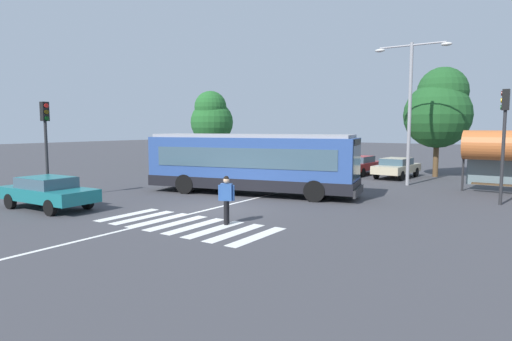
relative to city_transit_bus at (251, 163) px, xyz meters
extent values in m
plane|color=#3D3D42|center=(1.20, -4.09, -1.59)|extent=(160.00, 160.00, 0.00)
cylinder|color=black|center=(3.26, 1.92, -1.09)|extent=(1.04, 0.51, 1.00)
cylinder|color=black|center=(3.77, -0.37, -1.09)|extent=(1.04, 0.51, 1.00)
cylinder|color=black|center=(-3.38, 0.46, -1.09)|extent=(1.04, 0.51, 1.00)
cylinder|color=black|center=(-2.88, -1.83, -1.09)|extent=(1.04, 0.51, 1.00)
cube|color=#2D4C8E|center=(-0.02, 0.00, 0.04)|extent=(10.93, 4.77, 2.55)
cube|color=black|center=(-0.02, 0.00, -0.96)|extent=(11.04, 4.82, 0.55)
cube|color=#3D5666|center=(-0.02, 0.00, 0.34)|extent=(9.69, 4.54, 0.96)
cube|color=#3D5666|center=(5.18, 1.14, 0.24)|extent=(0.52, 2.20, 1.63)
cube|color=black|center=(5.18, 1.14, 1.13)|extent=(0.47, 1.91, 0.28)
cube|color=#99999E|center=(-0.02, 0.00, 1.39)|extent=(10.47, 4.48, 0.16)
cube|color=#28282B|center=(5.28, 1.16, -1.16)|extent=(0.66, 2.52, 0.36)
cylinder|color=black|center=(3.21, -6.22, -1.16)|extent=(0.16, 0.16, 0.85)
cylinder|color=black|center=(3.30, -6.40, -1.16)|extent=(0.16, 0.16, 0.85)
cube|color=#2D569E|center=(3.26, -6.31, -0.44)|extent=(0.47, 0.41, 0.60)
cylinder|color=#2D569E|center=(3.05, -6.42, -0.47)|extent=(0.10, 0.10, 0.55)
cylinder|color=#2D569E|center=(3.47, -6.20, -0.47)|extent=(0.10, 0.10, 0.55)
sphere|color=tan|center=(3.26, -6.31, -0.03)|extent=(0.22, 0.22, 0.22)
sphere|color=black|center=(3.26, -6.31, 0.04)|extent=(0.19, 0.19, 0.19)
cylinder|color=black|center=(-3.34, -7.27, -1.27)|extent=(0.65, 0.22, 0.64)
cylinder|color=black|center=(-3.28, -8.94, -1.27)|extent=(0.65, 0.22, 0.64)
cylinder|color=black|center=(-6.13, -7.36, -1.27)|extent=(0.65, 0.22, 0.64)
cylinder|color=black|center=(-6.07, -9.03, -1.27)|extent=(0.65, 0.22, 0.64)
cube|color=#196B70|center=(-4.71, -8.15, -0.95)|extent=(4.56, 1.97, 0.52)
cube|color=#3D5666|center=(-4.80, -8.15, -0.47)|extent=(2.21, 1.67, 0.44)
cube|color=#196B70|center=(-4.80, -8.15, -0.28)|extent=(2.03, 1.59, 0.09)
cylinder|color=black|center=(-4.83, 13.10, -1.27)|extent=(0.25, 0.65, 0.64)
cylinder|color=black|center=(-3.16, 12.97, -1.27)|extent=(0.25, 0.65, 0.64)
cylinder|color=black|center=(-5.06, 10.32, -1.27)|extent=(0.25, 0.65, 0.64)
cylinder|color=black|center=(-3.39, 10.19, -1.27)|extent=(0.25, 0.65, 0.64)
cube|color=white|center=(-4.11, 11.64, -0.95)|extent=(2.17, 4.63, 0.52)
cube|color=#3D5666|center=(-4.12, 11.55, -0.47)|extent=(1.77, 2.28, 0.44)
cube|color=white|center=(-4.12, 11.55, -0.28)|extent=(1.68, 2.10, 0.09)
cylinder|color=black|center=(-1.93, 13.27, -1.27)|extent=(0.25, 0.65, 0.64)
cylinder|color=black|center=(-0.26, 13.15, -1.27)|extent=(0.25, 0.65, 0.64)
cylinder|color=black|center=(-2.14, 10.49, -1.27)|extent=(0.25, 0.65, 0.64)
cylinder|color=black|center=(-0.47, 10.36, -1.27)|extent=(0.25, 0.65, 0.64)
cube|color=#B7BABF|center=(-1.20, 11.82, -0.95)|extent=(2.15, 4.62, 0.52)
cube|color=#3D5666|center=(-1.21, 11.73, -0.47)|extent=(1.76, 2.27, 0.44)
cube|color=#B7BABF|center=(-1.21, 11.73, -0.28)|extent=(1.67, 2.09, 0.09)
cylinder|color=black|center=(0.53, 13.30, -1.27)|extent=(0.23, 0.65, 0.64)
cylinder|color=black|center=(2.20, 13.22, -1.27)|extent=(0.23, 0.65, 0.64)
cylinder|color=black|center=(0.40, 10.51, -1.27)|extent=(0.23, 0.65, 0.64)
cylinder|color=black|center=(2.07, 10.43, -1.27)|extent=(0.23, 0.65, 0.64)
cube|color=#AD1E1E|center=(1.30, 11.87, -0.95)|extent=(2.03, 4.58, 0.52)
cube|color=#3D5666|center=(1.29, 11.78, -0.47)|extent=(1.70, 2.23, 0.44)
cube|color=#AD1E1E|center=(1.29, 11.78, -0.28)|extent=(1.62, 2.05, 0.09)
cylinder|color=black|center=(3.40, 12.78, -1.27)|extent=(0.25, 0.65, 0.64)
cylinder|color=black|center=(5.07, 12.65, -1.27)|extent=(0.25, 0.65, 0.64)
cylinder|color=black|center=(3.19, 10.00, -1.27)|extent=(0.25, 0.65, 0.64)
cylinder|color=black|center=(4.86, 9.87, -1.27)|extent=(0.25, 0.65, 0.64)
cube|color=#C6B793|center=(4.13, 11.33, -0.95)|extent=(2.16, 4.63, 0.52)
cube|color=#3D5666|center=(4.12, 11.24, -0.47)|extent=(1.76, 2.28, 0.44)
cube|color=#C6B793|center=(4.12, 11.24, -0.28)|extent=(1.68, 2.09, 0.09)
cylinder|color=#28282B|center=(-7.21, -6.66, 0.26)|extent=(0.14, 0.14, 3.70)
cube|color=black|center=(-7.21, -6.66, 2.56)|extent=(0.28, 0.32, 0.90)
cylinder|color=red|center=(-7.04, -6.66, 2.83)|extent=(0.04, 0.20, 0.20)
cylinder|color=#463707|center=(-7.04, -6.66, 2.53)|extent=(0.04, 0.20, 0.20)
cylinder|color=#093B10|center=(-7.04, -6.66, 2.23)|extent=(0.04, 0.20, 0.20)
cylinder|color=#28282B|center=(10.93, 3.48, 0.48)|extent=(0.14, 0.14, 4.14)
cube|color=black|center=(10.93, 3.48, 3.01)|extent=(0.28, 0.32, 0.90)
cylinder|color=#410907|center=(10.76, 3.48, 3.28)|extent=(0.04, 0.20, 0.20)
cylinder|color=yellow|center=(10.76, 3.48, 2.98)|extent=(0.04, 0.20, 0.20)
cylinder|color=#093B10|center=(10.76, 3.48, 2.68)|extent=(0.04, 0.20, 0.20)
cylinder|color=#28282B|center=(8.81, 7.23, -0.44)|extent=(0.12, 0.12, 2.30)
cube|color=slate|center=(11.06, 7.93, -0.32)|extent=(4.30, 0.04, 1.93)
cube|color=#4C3823|center=(11.06, 7.23, -1.14)|extent=(3.59, 0.36, 0.08)
cylinder|color=#939399|center=(5.74, 7.91, 2.53)|extent=(0.20, 0.20, 8.24)
cylinder|color=#939399|center=(6.67, 7.91, 6.50)|extent=(1.86, 0.10, 0.10)
ellipsoid|color=silver|center=(7.60, 7.91, 6.37)|extent=(0.60, 0.32, 0.20)
cylinder|color=#939399|center=(4.81, 7.91, 6.50)|extent=(1.86, 0.10, 0.10)
ellipsoid|color=silver|center=(3.89, 7.91, 6.37)|extent=(0.60, 0.32, 0.20)
cylinder|color=brown|center=(-12.72, 12.31, -0.33)|extent=(0.36, 0.36, 2.52)
sphere|color=#236028|center=(-12.72, 12.31, 2.27)|extent=(3.81, 3.81, 3.81)
sphere|color=#236028|center=(-12.67, 12.07, 3.60)|extent=(2.86, 2.86, 2.86)
cylinder|color=brown|center=(6.15, 13.52, -0.26)|extent=(0.36, 0.36, 2.66)
sphere|color=#1E5123|center=(6.15, 13.52, 2.65)|extent=(4.49, 4.49, 4.49)
sphere|color=#1E5123|center=(6.37, 13.81, 4.22)|extent=(3.36, 3.36, 3.36)
cube|color=silver|center=(-0.94, -7.16, -1.58)|extent=(0.45, 2.89, 0.01)
cube|color=silver|center=(-0.07, -7.16, -1.58)|extent=(0.45, 2.89, 0.01)
cube|color=silver|center=(0.79, -7.16, -1.58)|extent=(0.45, 2.89, 0.01)
cube|color=silver|center=(1.66, -7.16, -1.58)|extent=(0.45, 2.89, 0.01)
cube|color=silver|center=(2.53, -7.16, -1.58)|extent=(0.45, 2.89, 0.01)
cube|color=silver|center=(3.40, -7.16, -1.58)|extent=(0.45, 2.89, 0.01)
cube|color=silver|center=(4.27, -7.16, -1.58)|extent=(0.45, 2.89, 0.01)
cube|color=silver|center=(5.13, -7.16, -1.58)|extent=(0.45, 2.89, 0.01)
cube|color=silver|center=(0.94, -2.09, -1.58)|extent=(0.16, 24.00, 0.01)
camera|label=1|loc=(12.57, -18.35, 1.83)|focal=30.73mm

